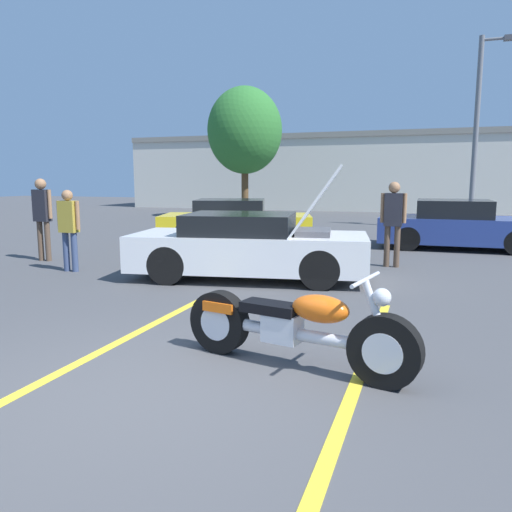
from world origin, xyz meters
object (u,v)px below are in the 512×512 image
(light_pole, at_px, (479,124))
(spectator_by_show_car, at_px, (69,224))
(spectator_midground, at_px, (393,216))
(tree_background, at_px, (245,131))
(parked_car_right_row, at_px, (458,226))
(motorcycle, at_px, (295,328))
(parked_car_left_row, at_px, (235,222))
(show_car_hood_open, at_px, (250,246))
(spectator_near_motorcycle, at_px, (42,212))

(light_pole, xyz_separation_m, spectator_by_show_car, (-8.10, -11.50, -2.75))
(spectator_midground, bearing_deg, light_pole, 76.37)
(tree_background, xyz_separation_m, parked_car_right_row, (8.86, -7.67, -3.38))
(tree_background, bearing_deg, parked_car_right_row, -40.87)
(light_pole, height_order, motorcycle, light_pole)
(tree_background, bearing_deg, motorcycle, -67.87)
(parked_car_left_row, height_order, spectator_by_show_car, spectator_by_show_car)
(show_car_hood_open, relative_size, spectator_near_motorcycle, 2.45)
(spectator_by_show_car, bearing_deg, motorcycle, -32.28)
(motorcycle, distance_m, parked_car_left_row, 9.44)
(motorcycle, distance_m, spectator_near_motorcycle, 8.22)
(light_pole, height_order, parked_car_left_row, light_pole)
(parked_car_right_row, xyz_separation_m, spectator_near_motorcycle, (-8.79, -5.23, 0.50))
(motorcycle, distance_m, spectator_midground, 6.16)
(tree_background, distance_m, show_car_hood_open, 14.60)
(parked_car_right_row, bearing_deg, spectator_midground, -112.95)
(light_pole, distance_m, motorcycle, 15.55)
(motorcycle, height_order, spectator_by_show_car, spectator_by_show_car)
(motorcycle, distance_m, spectator_by_show_car, 6.54)
(spectator_midground, bearing_deg, tree_background, 123.81)
(parked_car_left_row, relative_size, spectator_near_motorcycle, 2.48)
(motorcycle, xyz_separation_m, show_car_hood_open, (-1.91, 3.99, 0.20))
(spectator_by_show_car, xyz_separation_m, spectator_midground, (5.95, 2.64, 0.10))
(light_pole, relative_size, spectator_midground, 3.78)
(spectator_near_motorcycle, bearing_deg, parked_car_left_row, 55.08)
(tree_background, bearing_deg, spectator_midground, -56.19)
(light_pole, bearing_deg, spectator_by_show_car, -125.15)
(motorcycle, height_order, parked_car_right_row, parked_car_right_row)
(motorcycle, xyz_separation_m, spectator_by_show_car, (-5.51, 3.48, 0.55))
(motorcycle, distance_m, show_car_hood_open, 4.43)
(light_pole, height_order, parked_car_right_row, light_pole)
(spectator_near_motorcycle, relative_size, spectator_midground, 1.04)
(parked_car_left_row, relative_size, spectator_by_show_car, 2.82)
(light_pole, xyz_separation_m, spectator_midground, (-2.15, -8.86, -2.65))
(show_car_hood_open, bearing_deg, light_pole, 57.69)
(show_car_hood_open, distance_m, spectator_midground, 3.20)
(motorcycle, xyz_separation_m, parked_car_right_row, (1.85, 9.58, 0.20))
(spectator_by_show_car, bearing_deg, light_pole, 54.85)
(parked_car_left_row, height_order, spectator_midground, spectator_midground)
(show_car_hood_open, xyz_separation_m, parked_car_right_row, (3.76, 5.59, 0.00))
(motorcycle, xyz_separation_m, spectator_midground, (0.44, 6.11, 0.65))
(parked_car_right_row, bearing_deg, show_car_hood_open, -124.79)
(spectator_midground, bearing_deg, parked_car_right_row, 67.88)
(show_car_hood_open, distance_m, parked_car_left_row, 5.01)
(parked_car_right_row, relative_size, spectator_by_show_car, 2.53)
(parked_car_right_row, height_order, spectator_by_show_car, spectator_by_show_car)
(parked_car_right_row, height_order, spectator_near_motorcycle, spectator_near_motorcycle)
(show_car_hood_open, bearing_deg, parked_car_right_row, 46.02)
(tree_background, xyz_separation_m, spectator_by_show_car, (1.51, -13.77, -3.03))
(motorcycle, height_order, show_car_hood_open, show_car_hood_open)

